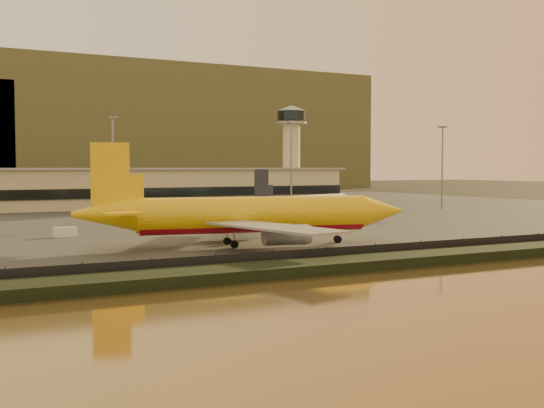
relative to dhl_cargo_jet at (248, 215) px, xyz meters
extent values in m
plane|color=black|center=(5.91, -10.97, -5.18)|extent=(900.00, 900.00, 0.00)
cube|color=black|center=(5.91, -27.97, -4.48)|extent=(320.00, 7.00, 1.40)
cube|color=#2D2D2D|center=(5.91, 84.03, -5.08)|extent=(320.00, 220.00, 0.20)
cube|color=black|center=(5.91, -23.97, -3.88)|extent=(300.00, 0.05, 2.20)
cube|color=tan|center=(5.91, 114.03, 1.02)|extent=(160.00, 22.00, 12.00)
cube|color=black|center=(5.91, 102.83, 0.02)|extent=(160.00, 0.60, 3.00)
cube|color=gray|center=(5.91, 114.03, 7.32)|extent=(164.00, 24.00, 0.60)
cylinder|color=tan|center=(75.91, 120.03, 10.02)|extent=(6.40, 6.40, 30.00)
cylinder|color=black|center=(75.91, 120.03, 26.77)|extent=(10.40, 10.40, 3.50)
cone|color=gray|center=(75.91, 120.03, 29.52)|extent=(11.20, 11.20, 2.00)
cylinder|color=gray|center=(75.91, 120.03, 24.22)|extent=(11.20, 11.20, 0.80)
cylinder|color=slate|center=(-4.09, 69.03, 7.52)|extent=(0.50, 0.50, 25.00)
cube|color=slate|center=(-4.09, 69.03, 20.22)|extent=(2.20, 2.20, 0.40)
cylinder|color=slate|center=(45.91, 67.03, 7.52)|extent=(0.50, 0.50, 25.00)
cube|color=slate|center=(45.91, 67.03, 20.22)|extent=(2.20, 2.20, 0.40)
cylinder|color=slate|center=(95.91, 61.03, 7.52)|extent=(0.50, 0.50, 25.00)
cube|color=slate|center=(95.91, 61.03, 20.22)|extent=(2.20, 2.20, 0.40)
cube|color=brown|center=(95.91, 329.03, 29.82)|extent=(220.00, 160.00, 70.00)
cylinder|color=#ECB40C|center=(1.00, -0.20, 0.30)|extent=(38.82, 12.93, 5.56)
cylinder|color=#A90919|center=(1.00, -0.20, -0.67)|extent=(37.54, 11.52, 4.33)
cone|color=#ECB40C|center=(23.54, -4.67, 0.30)|extent=(8.42, 6.91, 5.56)
cone|color=#ECB40C|center=(-22.59, 4.48, 0.72)|extent=(10.52, 7.32, 5.56)
cube|color=#ECB40C|center=(-21.54, 4.27, 6.83)|extent=(5.85, 1.58, 9.73)
cube|color=#ECB40C|center=(-19.41, 9.51, 1.14)|extent=(7.24, 7.22, 0.33)
cube|color=#ECB40C|center=(-21.57, -1.39, 1.14)|extent=(5.93, 5.87, 0.33)
cube|color=gray|center=(2.83, 14.53, -0.67)|extent=(19.43, 24.22, 0.33)
cylinder|color=gray|center=(4.75, 10.47, -2.20)|extent=(6.88, 4.24, 3.06)
cube|color=gray|center=(-2.93, -14.51, -0.67)|extent=(11.85, 25.02, 0.33)
cylinder|color=gray|center=(0.39, -11.49, -2.20)|extent=(6.88, 4.24, 3.06)
cylinder|color=black|center=(15.41, -3.05, -4.37)|extent=(1.39, 1.19, 1.22)
cylinder|color=slate|center=(15.41, -3.05, -3.73)|extent=(0.21, 0.21, 2.50)
cylinder|color=black|center=(-3.42, -1.87, -4.37)|extent=(1.39, 1.19, 1.22)
cylinder|color=slate|center=(-3.42, -1.87, -3.73)|extent=(0.21, 0.21, 2.50)
cylinder|color=black|center=(-2.45, 3.03, -4.37)|extent=(1.39, 1.19, 1.22)
cylinder|color=slate|center=(-2.45, 3.03, -3.73)|extent=(0.21, 0.21, 2.50)
cylinder|color=white|center=(37.70, 43.89, -1.05)|extent=(29.07, 15.18, 4.13)
cylinder|color=gray|center=(37.70, 43.89, -1.78)|extent=(27.96, 14.03, 3.22)
cone|color=white|center=(54.12, 50.67, -1.05)|extent=(6.92, 6.03, 4.13)
cone|color=white|center=(20.52, 36.78, -0.74)|extent=(8.45, 6.66, 4.13)
cube|color=#1A1E2F|center=(21.28, 37.10, 3.80)|extent=(4.33, 2.04, 7.23)
cube|color=white|center=(20.47, 41.23, -0.43)|extent=(4.42, 4.23, 0.25)
cube|color=white|center=(23.63, 33.60, -0.43)|extent=(5.69, 5.67, 0.25)
cube|color=gray|center=(32.60, 54.07, -1.78)|extent=(5.93, 18.64, 0.25)
cylinder|color=gray|center=(35.57, 52.28, -2.91)|extent=(5.45, 3.99, 2.27)
cube|color=gray|center=(41.28, 33.07, -1.78)|extent=(17.15, 17.32, 0.25)
cylinder|color=gray|center=(42.12, 36.44, -2.91)|extent=(5.45, 3.99, 2.27)
cylinder|color=black|center=(48.20, 48.23, -4.52)|extent=(1.12, 1.02, 0.91)
cylinder|color=slate|center=(48.20, 48.23, -4.05)|extent=(0.22, 0.22, 1.86)
cylinder|color=black|center=(35.55, 40.98, -4.52)|extent=(1.12, 1.02, 0.91)
cylinder|color=slate|center=(35.55, 40.98, -4.05)|extent=(0.22, 0.22, 1.86)
cylinder|color=black|center=(34.13, 44.42, -4.52)|extent=(1.12, 1.02, 0.91)
cylinder|color=slate|center=(34.13, 44.42, -4.05)|extent=(0.22, 0.22, 1.86)
cube|color=#ECB40C|center=(26.25, 15.06, -3.99)|extent=(4.70, 2.89, 1.97)
cube|color=white|center=(-23.76, 28.55, -4.07)|extent=(4.21, 2.26, 1.82)
camera|label=1|loc=(-48.44, -99.99, 7.93)|focal=45.00mm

